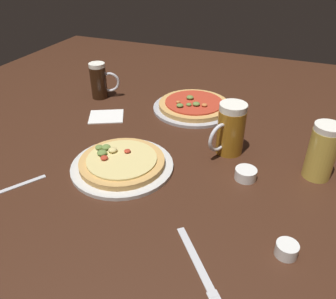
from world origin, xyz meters
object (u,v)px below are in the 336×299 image
object	(u,v)px
beer_mug_amber	(100,81)
knife_right	(200,267)
pizza_plate_near	(122,163)
fork_left	(9,189)
ramekin_sauce	(246,174)
napkin_folded	(106,116)
beer_mug_pale	(322,151)
ramekin_butter	(287,250)
beer_mug_dark	(230,129)
pizza_plate_far	(194,106)

from	to	relation	value
beer_mug_amber	knife_right	distance (m)	1.00
pizza_plate_near	fork_left	world-z (taller)	pizza_plate_near
pizza_plate_near	fork_left	xyz separation A→B (m)	(-0.25, -0.22, -0.01)
ramekin_sauce	napkin_folded	world-z (taller)	ramekin_sauce
napkin_folded	beer_mug_pale	bearing A→B (deg)	-6.99
ramekin_butter	fork_left	distance (m)	0.77
napkin_folded	beer_mug_dark	bearing A→B (deg)	-7.69
ramekin_sauce	fork_left	world-z (taller)	ramekin_sauce
pizza_plate_near	beer_mug_pale	size ratio (longest dim) A/B	1.83
ramekin_butter	knife_right	distance (m)	0.20
ramekin_butter	napkin_folded	world-z (taller)	ramekin_butter
ramekin_butter	ramekin_sauce	bearing A→B (deg)	119.45
napkin_folded	fork_left	world-z (taller)	napkin_folded
ramekin_butter	knife_right	bearing A→B (deg)	-147.21
beer_mug_pale	beer_mug_amber	bearing A→B (deg)	164.17
beer_mug_dark	beer_mug_pale	world-z (taller)	same
pizza_plate_near	ramekin_sauce	size ratio (longest dim) A/B	4.94
knife_right	beer_mug_pale	bearing A→B (deg)	63.93
pizza_plate_far	ramekin_butter	xyz separation A→B (m)	(0.43, -0.64, 0.00)
pizza_plate_far	knife_right	bearing A→B (deg)	-70.75
beer_mug_dark	beer_mug_amber	size ratio (longest dim) A/B	1.11
pizza_plate_near	ramekin_butter	xyz separation A→B (m)	(0.51, -0.16, 0.00)
pizza_plate_near	beer_mug_amber	size ratio (longest dim) A/B	2.05
beer_mug_dark	beer_mug_amber	distance (m)	0.67
fork_left	beer_mug_dark	bearing A→B (deg)	38.90
beer_mug_amber	beer_mug_dark	bearing A→B (deg)	-20.03
pizza_plate_far	beer_mug_pale	bearing A→B (deg)	-31.04
pizza_plate_near	beer_mug_pale	world-z (taller)	beer_mug_pale
beer_mug_pale	knife_right	size ratio (longest dim) A/B	0.87
beer_mug_amber	pizza_plate_far	bearing A→B (deg)	4.73
beer_mug_pale	knife_right	distance (m)	0.52
beer_mug_dark	beer_mug_amber	world-z (taller)	beer_mug_dark
pizza_plate_far	fork_left	bearing A→B (deg)	-115.15
beer_mug_pale	napkin_folded	xyz separation A→B (m)	(-0.79, 0.10, -0.08)
beer_mug_amber	fork_left	distance (m)	0.68
ramekin_sauce	beer_mug_amber	bearing A→B (deg)	153.49
knife_right	fork_left	bearing A→B (deg)	174.72
ramekin_sauce	fork_left	distance (m)	0.69
ramekin_butter	fork_left	world-z (taller)	ramekin_butter
pizza_plate_far	knife_right	xyz separation A→B (m)	(0.26, -0.75, -0.01)
fork_left	knife_right	distance (m)	0.59
pizza_plate_far	ramekin_sauce	bearing A→B (deg)	-53.33
beer_mug_pale	ramekin_butter	xyz separation A→B (m)	(-0.05, -0.35, -0.07)
pizza_plate_far	ramekin_sauce	world-z (taller)	pizza_plate_far
pizza_plate_near	napkin_folded	distance (m)	0.36
ramekin_butter	knife_right	world-z (taller)	ramekin_butter
beer_mug_amber	ramekin_sauce	xyz separation A→B (m)	(0.72, -0.36, -0.06)
pizza_plate_near	beer_mug_dark	size ratio (longest dim) A/B	1.84
ramekin_butter	fork_left	xyz separation A→B (m)	(-0.76, -0.06, -0.01)
pizza_plate_far	ramekin_butter	distance (m)	0.78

